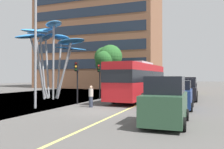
# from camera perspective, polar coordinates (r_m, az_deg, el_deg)

# --- Properties ---
(ground) EXTENTS (120.00, 240.00, 0.10)m
(ground) POSITION_cam_1_polar(r_m,az_deg,el_deg) (16.21, -5.79, -8.79)
(ground) COLOR #54514F
(red_bus) EXTENTS (3.33, 10.87, 3.68)m
(red_bus) POSITION_cam_1_polar(r_m,az_deg,el_deg) (22.62, 6.34, -1.24)
(red_bus) COLOR red
(red_bus) RESTS_ON ground
(leaf_sculpture) EXTENTS (7.35, 8.01, 7.90)m
(leaf_sculpture) POSITION_cam_1_polar(r_m,az_deg,el_deg) (26.29, -14.56, 8.06)
(leaf_sculpture) COLOR #9EA0A5
(leaf_sculpture) RESTS_ON ground
(traffic_light_kerb_near) EXTENTS (0.28, 0.42, 3.52)m
(traffic_light_kerb_near) POSITION_cam_1_polar(r_m,az_deg,el_deg) (19.88, -8.47, 0.25)
(traffic_light_kerb_near) COLOR black
(traffic_light_kerb_near) RESTS_ON ground
(traffic_light_kerb_far) EXTENTS (0.28, 0.42, 3.56)m
(traffic_light_kerb_far) POSITION_cam_1_polar(r_m,az_deg,el_deg) (24.20, -3.06, 0.14)
(traffic_light_kerb_far) COLOR black
(traffic_light_kerb_far) RESTS_ON ground
(traffic_light_island_mid) EXTENTS (0.28, 0.42, 3.73)m
(traffic_light_island_mid) POSITION_cam_1_polar(r_m,az_deg,el_deg) (27.23, -1.04, 0.31)
(traffic_light_island_mid) COLOR black
(traffic_light_island_mid) RESTS_ON ground
(car_parked_near) EXTENTS (1.99, 4.22, 2.28)m
(car_parked_near) POSITION_cam_1_polar(r_m,az_deg,el_deg) (11.66, 12.79, -6.46)
(car_parked_near) COLOR #2D5138
(car_parked_near) RESTS_ON ground
(car_parked_mid) EXTENTS (1.90, 4.22, 2.01)m
(car_parked_mid) POSITION_cam_1_polar(r_m,az_deg,el_deg) (17.57, 15.83, -4.85)
(car_parked_mid) COLOR navy
(car_parked_mid) RESTS_ON ground
(car_parked_far) EXTENTS (2.06, 4.35, 2.09)m
(car_parked_far) POSITION_cam_1_polar(r_m,az_deg,el_deg) (23.89, 17.43, -3.66)
(car_parked_far) COLOR black
(car_parked_far) RESTS_ON ground
(car_side_street) EXTENTS (2.04, 4.17, 2.25)m
(car_side_street) POSITION_cam_1_polar(r_m,az_deg,el_deg) (29.67, 17.97, -2.91)
(car_side_street) COLOR black
(car_side_street) RESTS_ON ground
(car_far_side) EXTENTS (1.97, 4.59, 2.04)m
(car_far_side) POSITION_cam_1_polar(r_m,az_deg,el_deg) (35.34, 18.20, -2.69)
(car_far_side) COLOR gold
(car_far_side) RESTS_ON ground
(street_lamp) EXTENTS (1.84, 0.44, 8.77)m
(street_lamp) POSITION_cam_1_polar(r_m,az_deg,el_deg) (18.01, -16.97, 9.80)
(street_lamp) COLOR gray
(street_lamp) RESTS_ON ground
(tree_pavement_near) EXTENTS (5.03, 5.32, 7.47)m
(tree_pavement_near) POSITION_cam_1_polar(r_m,az_deg,el_deg) (38.29, -1.21, 3.67)
(tree_pavement_near) COLOR brown
(tree_pavement_near) RESTS_ON ground
(tree_pavement_far) EXTENTS (4.26, 4.25, 7.75)m
(tree_pavement_far) POSITION_cam_1_polar(r_m,az_deg,el_deg) (45.28, 3.20, 3.54)
(tree_pavement_far) COLOR brown
(tree_pavement_far) RESTS_ON ground
(pedestrian) EXTENTS (0.34, 0.34, 1.61)m
(pedestrian) POSITION_cam_1_polar(r_m,az_deg,el_deg) (17.83, -5.09, -5.28)
(pedestrian) COLOR #2D3342
(pedestrian) RESTS_ON ground
(backdrop_building) EXTENTS (25.06, 14.12, 26.47)m
(backdrop_building) POSITION_cam_1_polar(r_m,az_deg,el_deg) (53.05, -2.92, 11.31)
(backdrop_building) COLOR brown
(backdrop_building) RESTS_ON ground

